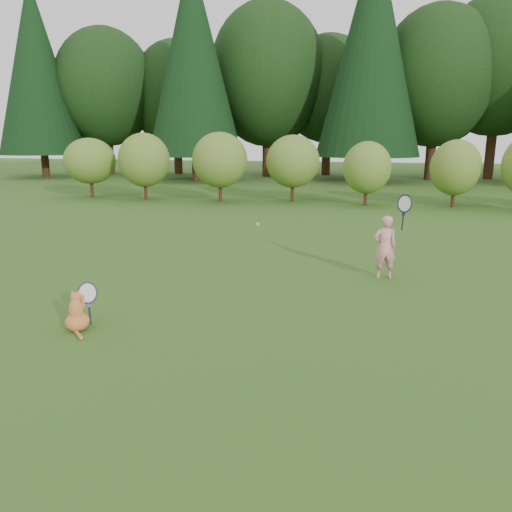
% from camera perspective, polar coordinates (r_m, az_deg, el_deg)
% --- Properties ---
extents(ground, '(100.00, 100.00, 0.00)m').
position_cam_1_polar(ground, '(7.57, -2.98, -6.44)').
color(ground, '#335618').
rests_on(ground, ground).
extents(shrub_row, '(28.00, 3.00, 2.80)m').
position_cam_1_polar(shrub_row, '(19.95, 8.21, 9.86)').
color(shrub_row, '#4D6C21').
rests_on(shrub_row, ground).
extents(woodland_backdrop, '(48.00, 10.00, 15.00)m').
position_cam_1_polar(woodland_backdrop, '(30.28, 10.85, 22.49)').
color(woodland_backdrop, black).
rests_on(woodland_backdrop, ground).
extents(child, '(0.69, 0.45, 1.77)m').
position_cam_1_polar(child, '(9.53, 14.58, 1.16)').
color(child, pink).
rests_on(child, ground).
extents(cat, '(0.53, 0.84, 0.74)m').
position_cam_1_polar(cat, '(7.25, -19.78, -5.77)').
color(cat, '#B45D22').
rests_on(cat, ground).
extents(tennis_ball, '(0.06, 0.06, 0.06)m').
position_cam_1_polar(tennis_ball, '(8.35, 0.18, 3.63)').
color(tennis_ball, '#B5CC18').
rests_on(tennis_ball, ground).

